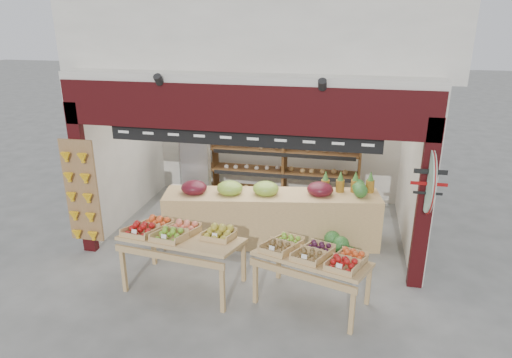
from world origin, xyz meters
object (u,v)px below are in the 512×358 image
(cardboard_stack, at_px, (190,207))
(display_table_left, at_px, (177,235))
(refrigerator, at_px, (200,162))
(display_table_right, at_px, (313,256))
(watermelon_pile, at_px, (337,254))
(back_shelving, at_px, (285,155))
(mid_counter, at_px, (271,216))

(cardboard_stack, bearing_deg, display_table_left, -74.01)
(refrigerator, relative_size, display_table_right, 1.04)
(refrigerator, height_order, watermelon_pile, refrigerator)
(watermelon_pile, bearing_deg, back_shelving, 119.00)
(refrigerator, bearing_deg, mid_counter, -43.09)
(mid_counter, height_order, display_table_right, mid_counter)
(back_shelving, distance_m, cardboard_stack, 2.24)
(cardboard_stack, distance_m, display_table_right, 3.66)
(refrigerator, height_order, mid_counter, refrigerator)
(mid_counter, xyz_separation_m, display_table_right, (0.91, -1.73, 0.26))
(back_shelving, distance_m, display_table_left, 3.50)
(refrigerator, distance_m, mid_counter, 2.54)
(display_table_right, bearing_deg, cardboard_stack, 138.47)
(refrigerator, bearing_deg, back_shelving, -1.72)
(refrigerator, relative_size, mid_counter, 0.46)
(mid_counter, bearing_deg, watermelon_pile, -25.13)
(refrigerator, xyz_separation_m, display_table_left, (0.75, -3.30, -0.05))
(mid_counter, distance_m, watermelon_pile, 1.39)
(mid_counter, relative_size, watermelon_pile, 5.60)
(back_shelving, xyz_separation_m, cardboard_stack, (-1.79, -0.99, -0.93))
(mid_counter, bearing_deg, cardboard_stack, 159.47)
(display_table_left, bearing_deg, refrigerator, 102.74)
(cardboard_stack, bearing_deg, back_shelving, 28.89)
(cardboard_stack, bearing_deg, display_table_right, -41.53)
(back_shelving, xyz_separation_m, display_table_left, (-1.12, -3.30, -0.34))
(cardboard_stack, xyz_separation_m, watermelon_pile, (3.03, -1.25, -0.05))
(display_table_left, height_order, watermelon_pile, display_table_left)
(watermelon_pile, bearing_deg, cardboard_stack, 157.57)
(cardboard_stack, distance_m, watermelon_pile, 3.27)
(display_table_right, bearing_deg, display_table_left, 177.53)
(display_table_left, relative_size, watermelon_pile, 2.62)
(refrigerator, relative_size, watermelon_pile, 2.59)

